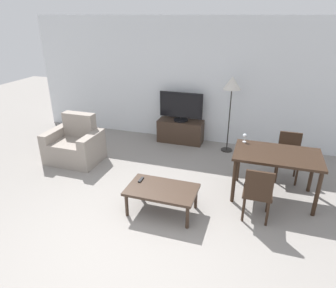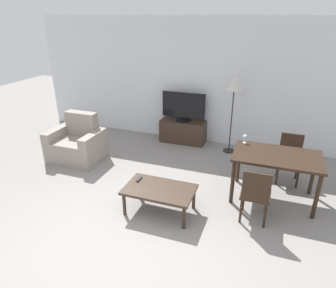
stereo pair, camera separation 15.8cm
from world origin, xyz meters
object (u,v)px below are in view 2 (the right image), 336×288
object	(u,v)px
dining_chair_far	(290,156)
tv	(183,107)
armchair	(77,144)
floor_lamp	(234,87)
coffee_table	(159,191)
remote_primary	(139,179)
dining_table	(277,161)
tv_stand	(183,131)
dining_chair_near	(256,193)
wine_glass_left	(245,137)

from	to	relation	value
dining_chair_far	tv	bearing A→B (deg)	155.87
armchair	floor_lamp	distance (m)	3.33
coffee_table	remote_primary	xyz separation A→B (m)	(-0.38, 0.12, 0.05)
armchair	dining_table	size ratio (longest dim) A/B	0.78
tv	dining_table	bearing A→B (deg)	-40.33
armchair	tv_stand	size ratio (longest dim) A/B	1.00
dining_chair_near	wine_glass_left	distance (m)	1.12
dining_table	wine_glass_left	world-z (taller)	wine_glass_left
armchair	dining_chair_far	xyz separation A→B (m)	(3.97, 0.56, 0.15)
coffee_table	wine_glass_left	distance (m)	1.69
coffee_table	remote_primary	size ratio (longest dim) A/B	6.77
coffee_table	dining_table	size ratio (longest dim) A/B	0.79
dining_table	wine_glass_left	distance (m)	0.64
coffee_table	dining_table	bearing A→B (deg)	31.18
tv	wine_glass_left	size ratio (longest dim) A/B	6.62
tv_stand	coffee_table	bearing A→B (deg)	-79.99
tv	dining_chair_near	size ratio (longest dim) A/B	1.16
floor_lamp	remote_primary	bearing A→B (deg)	-112.79
tv_stand	floor_lamp	distance (m)	1.58
dining_chair_far	remote_primary	xyz separation A→B (m)	(-2.15, -1.52, -0.06)
armchair	tv_stand	distance (m)	2.34
dining_table	dining_chair_far	bearing A→B (deg)	72.28
dining_chair_far	remote_primary	bearing A→B (deg)	-144.75
wine_glass_left	tv	bearing A→B (deg)	136.57
armchair	wine_glass_left	size ratio (longest dim) A/B	6.94
tv	floor_lamp	distance (m)	1.23
tv	coffee_table	distance (m)	2.73
dining_table	remote_primary	distance (m)	2.11
remote_primary	tv_stand	bearing A→B (deg)	92.04
tv	coffee_table	xyz separation A→B (m)	(0.47, -2.65, -0.48)
dining_chair_far	wine_glass_left	distance (m)	0.94
floor_lamp	dining_chair_far	bearing A→B (deg)	-36.22
tv_stand	dining_chair_near	xyz separation A→B (m)	(1.79, -2.42, 0.21)
tv	remote_primary	world-z (taller)	tv
dining_chair_near	floor_lamp	world-z (taller)	floor_lamp
tv_stand	remote_primary	xyz separation A→B (m)	(0.09, -2.53, 0.15)
tv_stand	wine_glass_left	size ratio (longest dim) A/B	6.97
remote_primary	wine_glass_left	size ratio (longest dim) A/B	1.03
dining_chair_far	wine_glass_left	xyz separation A→B (m)	(-0.75, -0.41, 0.40)
dining_chair_near	tv	bearing A→B (deg)	126.51
floor_lamp	remote_primary	size ratio (longest dim) A/B	10.66
dining_chair_far	floor_lamp	xyz separation A→B (m)	(-1.16, 0.85, 0.93)
armchair	coffee_table	bearing A→B (deg)	-26.28
tv	dining_chair_near	distance (m)	3.03
tv_stand	tv	world-z (taller)	tv
tv	floor_lamp	size ratio (longest dim) A/B	0.60
coffee_table	wine_glass_left	world-z (taller)	wine_glass_left
coffee_table	dining_chair_far	bearing A→B (deg)	42.82
armchair	dining_table	bearing A→B (deg)	-2.27
coffee_table	remote_primary	world-z (taller)	remote_primary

